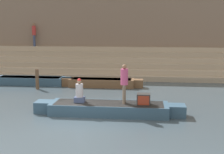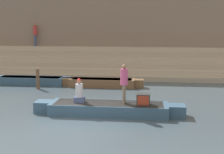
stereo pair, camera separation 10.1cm
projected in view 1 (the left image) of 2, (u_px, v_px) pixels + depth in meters
The scene contains 11 objects.
ground_plane at pixel (70, 126), 11.57m from camera, with size 120.00×120.00×0.00m, color #3D4C56.
ghat_steps at pixel (108, 66), 22.71m from camera, with size 36.00×3.47×2.02m.
back_wall at pixel (111, 29), 24.08m from camera, with size 34.20×1.28×6.73m.
rowboat_main at pixel (109, 108), 13.08m from camera, with size 6.32×1.43×0.48m.
person_standing at pixel (124, 81), 12.85m from camera, with size 0.31×0.31×1.63m.
person_rowing at pixel (80, 93), 13.11m from camera, with size 0.43×0.34×1.03m.
tv_set at pixel (144, 99), 12.74m from camera, with size 0.54×0.45×0.46m.
moored_boat_shore at pixel (30, 81), 19.38m from camera, with size 5.41×1.02×0.49m.
moored_boat_distant at pixel (102, 82), 18.76m from camera, with size 4.99×1.02×0.49m.
mooring_post at pixel (37, 79), 18.04m from camera, with size 0.20×0.20×1.17m, color brown.
person_on_steps at pixel (34, 33), 23.90m from camera, with size 0.29×0.29×1.76m.
Camera 1 is at (2.78, -10.85, 3.78)m, focal length 50.00 mm.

